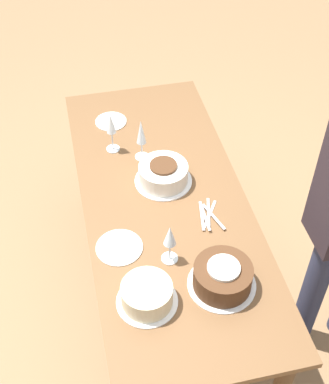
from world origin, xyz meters
name	(u,v)px	position (x,y,z in m)	size (l,w,h in m)	color
ground_plane	(165,293)	(0.00, 0.00, 0.00)	(12.00, 12.00, 0.00)	#8E6B47
dining_table	(165,216)	(0.00, 0.00, 0.63)	(1.79, 0.73, 0.74)	brown
cake_center_white	(163,174)	(0.12, -0.02, 0.79)	(0.27, 0.27, 0.10)	white
cake_front_chocolate	(223,277)	(-0.50, -0.12, 0.79)	(0.27, 0.27, 0.12)	white
cake_back_decorated	(147,295)	(-0.51, 0.18, 0.79)	(0.24, 0.24, 0.10)	white
wine_glass_near	(141,134)	(0.31, 0.04, 0.89)	(0.07, 0.07, 0.22)	silver
wine_glass_far	(111,126)	(0.40, 0.17, 0.89)	(0.07, 0.07, 0.21)	silver
wine_glass_extra	(170,238)	(-0.33, 0.05, 0.88)	(0.07, 0.07, 0.20)	silver
dessert_plate_left	(119,247)	(-0.23, 0.24, 0.74)	(0.20, 0.20, 0.01)	white
dessert_plate_right	(111,122)	(0.62, 0.15, 0.74)	(0.16, 0.16, 0.01)	white
fork_pile	(208,215)	(-0.14, -0.16, 0.75)	(0.20, 0.11, 0.01)	silver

